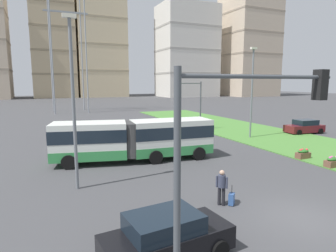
% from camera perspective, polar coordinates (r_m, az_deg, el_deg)
% --- Properties ---
extents(ground_plane, '(260.00, 260.00, 0.00)m').
position_cam_1_polar(ground_plane, '(14.41, 24.98, -16.17)').
color(ground_plane, '#424244').
extents(grass_median, '(10.00, 70.00, 0.08)m').
position_cam_1_polar(grass_median, '(29.71, 26.41, -3.53)').
color(grass_median, '#4C8438').
rests_on(grass_median, ground_plane).
extents(articulated_bus, '(12.05, 4.41, 3.00)m').
position_cam_1_polar(articulated_bus, '(21.71, -6.62, -2.55)').
color(articulated_bus, silver).
rests_on(articulated_bus, ground).
extents(car_maroon_sedan, '(4.56, 2.38, 1.58)m').
position_cam_1_polar(car_maroon_sedan, '(36.71, 25.29, -0.15)').
color(car_maroon_sedan, maroon).
rests_on(car_maroon_sedan, ground).
extents(car_black_sedan, '(4.55, 2.36, 1.58)m').
position_cam_1_polar(car_black_sedan, '(10.30, -0.29, -21.02)').
color(car_black_sedan, black).
rests_on(car_black_sedan, ground).
extents(car_navy_sedan, '(4.54, 2.32, 1.58)m').
position_cam_1_polar(car_navy_sedan, '(33.43, -16.58, -0.47)').
color(car_navy_sedan, '#19234C').
rests_on(car_navy_sedan, ground).
extents(pedestrian_crossing, '(0.42, 0.46, 1.74)m').
position_cam_1_polar(pedestrian_crossing, '(14.26, 10.53, -11.38)').
color(pedestrian_crossing, black).
rests_on(pedestrian_crossing, ground).
extents(rolling_suitcase, '(0.43, 0.42, 0.97)m').
position_cam_1_polar(rolling_suitcase, '(14.61, 12.41, -13.84)').
color(rolling_suitcase, '#335693').
rests_on(rolling_suitcase, ground).
extents(flower_planter_1, '(1.10, 0.56, 0.74)m').
position_cam_1_polar(flower_planter_1, '(23.03, 29.68, -6.13)').
color(flower_planter_1, brown).
rests_on(flower_planter_1, grass_median).
extents(flower_planter_2, '(1.10, 0.56, 0.74)m').
position_cam_1_polar(flower_planter_2, '(24.51, 25.07, -4.96)').
color(flower_planter_2, brown).
rests_on(flower_planter_2, grass_median).
extents(traffic_light_near_left, '(4.56, 0.28, 6.18)m').
position_cam_1_polar(traffic_light_near_left, '(6.98, 12.96, -4.60)').
color(traffic_light_near_left, '#474C51').
rests_on(traffic_light_near_left, ground).
extents(traffic_light_far_right, '(3.58, 0.28, 5.90)m').
position_cam_1_polar(traffic_light_far_right, '(34.71, 4.80, 5.66)').
color(traffic_light_far_right, '#474C51').
rests_on(traffic_light_far_right, ground).
extents(streetlight_left, '(0.70, 0.28, 9.28)m').
position_cam_1_polar(streetlight_left, '(16.17, -18.19, 5.51)').
color(streetlight_left, slate).
rests_on(streetlight_left, ground).
extents(streetlight_median, '(0.70, 0.28, 9.33)m').
position_cam_1_polar(streetlight_median, '(31.26, 16.21, 6.96)').
color(streetlight_median, slate).
rests_on(streetlight_median, ground).
extents(apartment_tower_westcentre, '(15.43, 14.33, 41.53)m').
position_cam_1_polar(apartment_tower_westcentre, '(120.20, -21.78, 15.21)').
color(apartment_tower_westcentre, tan).
rests_on(apartment_tower_westcentre, ground).
extents(apartment_tower_centre, '(18.58, 19.98, 48.92)m').
position_cam_1_polar(apartment_tower_centre, '(124.78, -13.44, 17.03)').
color(apartment_tower_centre, beige).
rests_on(apartment_tower_centre, ground).
extents(apartment_tower_eastcentre, '(22.07, 16.21, 35.60)m').
position_cam_1_polar(apartment_tower_eastcentre, '(120.01, 3.75, 14.38)').
color(apartment_tower_eastcentre, silver).
rests_on(apartment_tower_eastcentre, ground).
extents(apartment_tower_east, '(19.78, 18.81, 41.44)m').
position_cam_1_polar(apartment_tower_east, '(129.60, 15.59, 14.97)').
color(apartment_tower_east, '#C6B299').
rests_on(apartment_tower_east, ground).
extents(transmission_pylon, '(9.00, 6.24, 28.78)m').
position_cam_1_polar(transmission_pylon, '(60.88, -19.35, 17.61)').
color(transmission_pylon, gray).
rests_on(transmission_pylon, ground).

